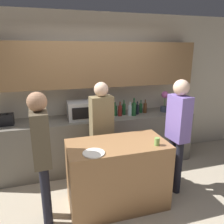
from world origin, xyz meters
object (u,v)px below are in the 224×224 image
(bottle_4, at_px, (134,109))
(person_left, at_px, (42,150))
(bottle_0, at_px, (115,110))
(potted_plant, at_px, (164,101))
(plate_on_island, at_px, (94,153))
(person_right, at_px, (178,127))
(bottle_5, at_px, (137,109))
(bottle_7, at_px, (145,108))
(microwave, at_px, (83,110))
(cup_0, at_px, (157,142))
(bottle_6, at_px, (141,108))
(person_center, at_px, (102,125))
(bottle_2, at_px, (124,109))
(bottle_1, at_px, (120,111))
(bottle_3, at_px, (130,110))
(toaster, at_px, (5,120))

(bottle_4, xyz_separation_m, person_left, (-1.57, -1.09, -0.08))
(bottle_0, bearing_deg, potted_plant, -1.02)
(plate_on_island, xyz_separation_m, person_right, (1.29, 0.28, 0.09))
(bottle_5, height_order, person_left, person_left)
(bottle_7, distance_m, person_left, 2.19)
(microwave, height_order, cup_0, microwave)
(potted_plant, distance_m, plate_on_island, 2.12)
(bottle_6, height_order, plate_on_island, bottle_6)
(microwave, distance_m, bottle_7, 1.17)
(bottle_5, bearing_deg, person_center, -147.83)
(bottle_0, distance_m, bottle_4, 0.34)
(bottle_2, distance_m, person_center, 0.78)
(microwave, distance_m, bottle_6, 1.10)
(microwave, bearing_deg, potted_plant, 0.06)
(potted_plant, relative_size, cup_0, 3.96)
(bottle_0, bearing_deg, microwave, -178.10)
(bottle_2, height_order, person_center, person_center)
(bottle_5, distance_m, cup_0, 1.33)
(person_center, bearing_deg, plate_on_island, 63.96)
(bottle_0, relative_size, bottle_1, 0.94)
(bottle_1, relative_size, bottle_3, 1.05)
(toaster, relative_size, bottle_5, 1.08)
(microwave, bearing_deg, person_center, -68.76)
(potted_plant, height_order, bottle_6, potted_plant)
(bottle_4, bearing_deg, bottle_3, 153.49)
(person_left, relative_size, person_center, 1.01)
(bottle_0, height_order, person_left, person_left)
(bottle_5, relative_size, person_right, 0.14)
(bottle_1, xyz_separation_m, bottle_7, (0.51, 0.06, -0.00))
(bottle_4, relative_size, bottle_5, 1.33)
(potted_plant, height_order, person_right, person_right)
(bottle_6, bearing_deg, person_center, -147.51)
(bottle_1, bearing_deg, cup_0, -87.17)
(bottle_0, distance_m, bottle_7, 0.59)
(bottle_5, bearing_deg, toaster, 179.64)
(cup_0, bearing_deg, bottle_7, 71.42)
(microwave, relative_size, person_right, 0.31)
(bottle_0, bearing_deg, cup_0, -83.81)
(cup_0, bearing_deg, bottle_0, 96.19)
(toaster, xyz_separation_m, plate_on_island, (1.14, -1.32, -0.10))
(toaster, xyz_separation_m, bottle_0, (1.81, 0.02, 0.00))
(bottle_4, distance_m, bottle_6, 0.24)
(microwave, relative_size, bottle_1, 2.00)
(bottle_2, xyz_separation_m, person_right, (0.44, -1.07, -0.03))
(bottle_7, bearing_deg, bottle_6, 157.13)
(bottle_5, distance_m, bottle_6, 0.12)
(bottle_1, bearing_deg, bottle_2, 33.24)
(person_center, bearing_deg, person_left, 31.21)
(bottle_5, relative_size, bottle_6, 0.99)
(bottle_4, xyz_separation_m, cup_0, (-0.18, -1.23, -0.09))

